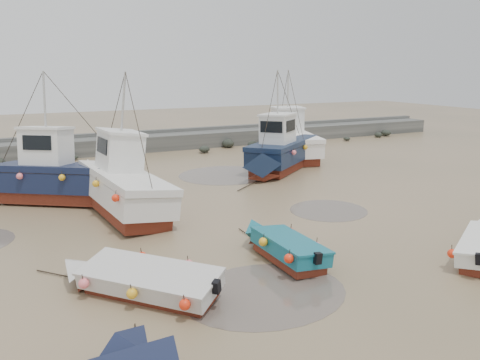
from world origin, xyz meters
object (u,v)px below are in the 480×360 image
(dinghy_0, at_px, (140,276))
(person, at_px, (96,206))
(cabin_boat_1, at_px, (117,182))
(dinghy_2, at_px, (282,243))
(cabin_boat_0, at_px, (52,175))
(cabin_boat_3, at_px, (288,139))
(cabin_boat_2, at_px, (280,150))

(dinghy_0, distance_m, person, 9.71)
(dinghy_0, distance_m, cabin_boat_1, 8.51)
(dinghy_2, bearing_deg, cabin_boat_0, 119.55)
(cabin_boat_3, bearing_deg, dinghy_2, -106.08)
(dinghy_0, height_order, cabin_boat_0, cabin_boat_0)
(dinghy_0, height_order, cabin_boat_1, cabin_boat_1)
(cabin_boat_1, bearing_deg, cabin_boat_2, 14.71)
(dinghy_2, xyz_separation_m, cabin_boat_0, (-6.46, 10.82, 0.79))
(dinghy_0, xyz_separation_m, cabin_boat_3, (14.94, 16.47, 0.81))
(cabin_boat_2, xyz_separation_m, cabin_boat_3, (2.90, 3.77, -0.00))
(cabin_boat_1, height_order, person, cabin_boat_1)
(cabin_boat_0, relative_size, cabin_boat_2, 1.02)
(cabin_boat_3, bearing_deg, cabin_boat_2, -111.77)
(cabin_boat_1, distance_m, cabin_boat_3, 16.07)
(cabin_boat_2, bearing_deg, cabin_boat_1, 73.73)
(dinghy_2, relative_size, person, 2.92)
(dinghy_0, bearing_deg, cabin_boat_1, 40.59)
(dinghy_2, xyz_separation_m, cabin_boat_3, (9.97, 16.04, 0.78))
(cabin_boat_1, xyz_separation_m, cabin_boat_3, (13.90, 8.07, 0.00))
(dinghy_0, distance_m, cabin_boat_0, 11.37)
(cabin_boat_0, xyz_separation_m, cabin_boat_3, (16.42, 5.22, -0.01))
(dinghy_2, distance_m, cabin_boat_0, 12.62)
(cabin_boat_2, bearing_deg, cabin_boat_3, -75.13)
(cabin_boat_2, distance_m, person, 12.26)
(dinghy_2, distance_m, cabin_boat_1, 8.93)
(dinghy_0, bearing_deg, cabin_boat_3, 5.43)
(dinghy_0, relative_size, person, 2.88)
(cabin_boat_1, distance_m, cabin_boat_2, 11.81)
(dinghy_2, relative_size, cabin_boat_1, 0.53)
(cabin_boat_0, distance_m, person, 2.69)
(cabin_boat_3, distance_m, person, 16.25)
(cabin_boat_2, bearing_deg, cabin_boat_0, 58.54)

